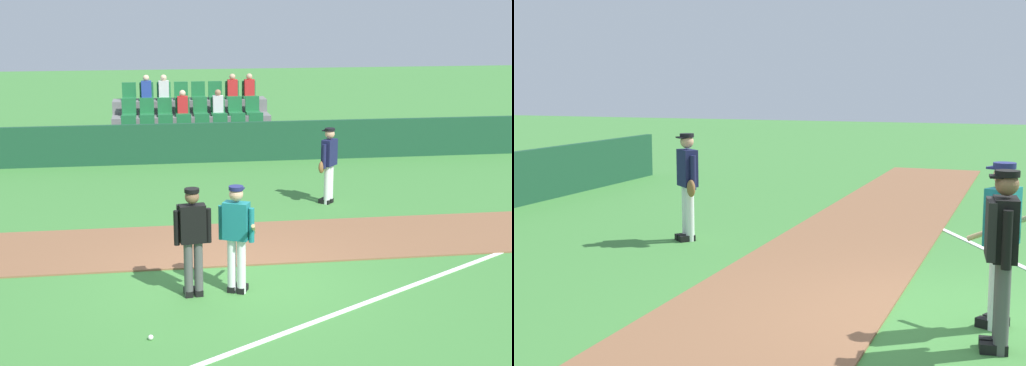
% 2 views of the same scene
% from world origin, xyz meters
% --- Properties ---
extents(ground_plane, '(80.00, 80.00, 0.00)m').
position_xyz_m(ground_plane, '(0.00, 0.00, 0.00)').
color(ground_plane, '#42843A').
extents(infield_dirt_path, '(28.00, 2.51, 0.03)m').
position_xyz_m(infield_dirt_path, '(0.00, 2.00, 0.01)').
color(infield_dirt_path, brown).
rests_on(infield_dirt_path, ground).
extents(foul_line_chalk, '(10.33, 6.29, 0.01)m').
position_xyz_m(foul_line_chalk, '(3.00, -0.50, 0.01)').
color(foul_line_chalk, white).
rests_on(foul_line_chalk, ground).
extents(batter_teal_jersey, '(0.63, 0.80, 1.76)m').
position_xyz_m(batter_teal_jersey, '(0.04, -0.41, 0.97)').
color(batter_teal_jersey, white).
rests_on(batter_teal_jersey, ground).
extents(umpire_home_plate, '(0.59, 0.34, 1.76)m').
position_xyz_m(umpire_home_plate, '(-0.65, -0.44, 1.00)').
color(umpire_home_plate, '#4C4C4C').
rests_on(umpire_home_plate, ground).
extents(runner_navy_jersey, '(0.54, 0.52, 1.76)m').
position_xyz_m(runner_navy_jersey, '(2.74, 4.58, 0.96)').
color(runner_navy_jersey, white).
rests_on(runner_navy_jersey, ground).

